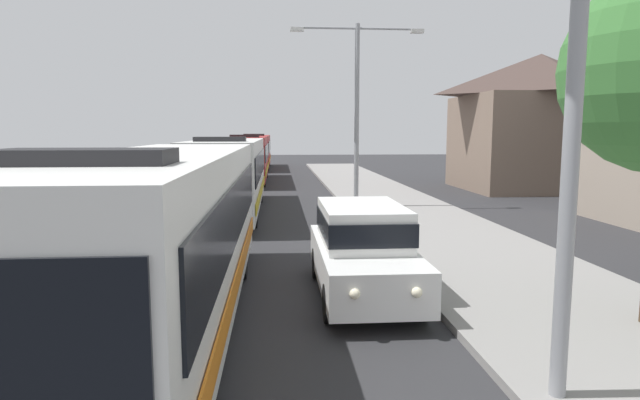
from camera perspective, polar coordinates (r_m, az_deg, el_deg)
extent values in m
cube|color=silver|center=(9.46, -16.55, -3.28)|extent=(2.50, 11.36, 2.70)
cube|color=black|center=(9.23, -8.89, -1.13)|extent=(0.04, 10.45, 1.00)
cube|color=black|center=(9.75, -23.94, -1.22)|extent=(0.04, 10.45, 1.00)
cube|color=orange|center=(9.46, -8.69, -8.03)|extent=(0.03, 10.79, 0.36)
cube|color=black|center=(6.03, -23.73, 4.25)|extent=(1.75, 0.90, 0.16)
cylinder|color=black|center=(6.34, -12.75, -19.97)|extent=(0.28, 1.00, 1.00)
cylinder|color=black|center=(12.59, -8.46, -6.05)|extent=(0.28, 1.00, 1.00)
cylinder|color=black|center=(12.93, -18.29, -5.98)|extent=(0.28, 1.00, 1.00)
cube|color=silver|center=(22.63, -9.56, 2.91)|extent=(2.50, 11.86, 2.70)
cube|color=black|center=(22.53, -6.35, 3.84)|extent=(0.04, 10.91, 1.00)
cube|color=black|center=(22.76, -12.77, 3.73)|extent=(0.04, 10.91, 1.00)
cube|color=black|center=(16.71, -11.33, 2.38)|extent=(2.30, 0.04, 1.20)
cube|color=gold|center=(22.63, -6.28, 0.93)|extent=(0.03, 11.26, 0.36)
cube|color=black|center=(19.03, -10.57, 6.39)|extent=(1.75, 0.90, 0.16)
cylinder|color=black|center=(19.05, -7.13, -1.49)|extent=(0.28, 1.00, 1.00)
cylinder|color=black|center=(19.27, -13.68, -1.54)|extent=(0.28, 1.00, 1.00)
cylinder|color=black|center=(25.92, -6.46, 0.84)|extent=(0.28, 1.00, 1.00)
cylinder|color=black|center=(26.09, -11.29, 0.79)|extent=(0.28, 1.00, 1.00)
cube|color=maroon|center=(36.55, -7.67, 4.57)|extent=(2.50, 11.33, 2.70)
cube|color=black|center=(36.49, -5.68, 5.14)|extent=(0.04, 10.42, 1.00)
cube|color=black|center=(36.63, -9.67, 5.09)|extent=(0.04, 10.42, 1.00)
cube|color=black|center=(30.87, -8.24, 4.63)|extent=(2.30, 0.04, 1.20)
cube|color=gold|center=(36.55, -5.64, 3.34)|extent=(0.03, 10.76, 0.36)
cube|color=black|center=(33.12, -8.02, 6.77)|extent=(1.75, 0.90, 0.16)
cylinder|color=black|center=(33.09, -6.05, 2.23)|extent=(0.28, 1.00, 1.00)
cylinder|color=black|center=(33.22, -9.85, 2.19)|extent=(0.28, 1.00, 1.00)
cylinder|color=black|center=(39.69, -5.81, 3.07)|extent=(0.28, 1.00, 1.00)
cylinder|color=black|center=(39.80, -8.98, 3.03)|extent=(0.28, 1.00, 1.00)
cube|color=maroon|center=(50.01, -6.84, 5.29)|extent=(2.50, 11.89, 2.70)
cube|color=black|center=(49.96, -5.38, 5.71)|extent=(0.04, 10.94, 1.00)
cube|color=black|center=(50.07, -8.31, 5.67)|extent=(0.04, 10.94, 1.00)
cube|color=black|center=(44.04, -7.15, 5.42)|extent=(2.30, 0.04, 1.20)
cube|color=orange|center=(50.01, -5.36, 4.40)|extent=(0.03, 11.29, 0.36)
cube|color=black|center=(46.42, -7.04, 6.91)|extent=(1.75, 0.90, 0.16)
cylinder|color=black|center=(46.36, -5.63, 3.67)|extent=(0.28, 1.00, 1.00)
cylinder|color=black|center=(46.45, -8.35, 3.64)|extent=(0.28, 1.00, 1.00)
cylinder|color=black|center=(53.30, -5.50, 4.14)|extent=(0.28, 1.00, 1.00)
cylinder|color=black|center=(53.38, -7.87, 4.11)|extent=(0.28, 1.00, 1.00)
cube|color=white|center=(11.11, 4.55, -6.73)|extent=(1.84, 4.73, 0.80)
cube|color=white|center=(11.09, 4.47, -2.53)|extent=(1.62, 2.74, 0.80)
cube|color=black|center=(11.09, 4.47, -2.53)|extent=(1.66, 2.84, 0.44)
sphere|color=#F9EFCC|center=(8.74, 3.73, -9.94)|extent=(0.18, 0.18, 0.18)
sphere|color=#F9EFCC|center=(8.93, 10.26, -9.66)|extent=(0.18, 0.18, 0.18)
cylinder|color=black|center=(9.71, 1.05, -10.94)|extent=(0.22, 0.70, 0.70)
cylinder|color=black|center=(9.99, 10.61, -10.53)|extent=(0.22, 0.70, 0.70)
cylinder|color=black|center=(12.51, -0.27, -6.76)|extent=(0.22, 0.70, 0.70)
cylinder|color=black|center=(12.74, 7.16, -6.56)|extent=(0.22, 0.70, 0.70)
cylinder|color=gray|center=(6.99, 25.70, 14.50)|extent=(0.20, 0.20, 8.40)
cylinder|color=gray|center=(23.35, 3.93, 8.84)|extent=(0.20, 0.20, 7.76)
cylinder|color=gray|center=(23.59, 0.79, 17.84)|extent=(2.55, 0.10, 0.10)
cube|color=silver|center=(23.50, -2.47, 17.68)|extent=(0.56, 0.28, 0.16)
cylinder|color=gray|center=(23.96, 7.18, 17.62)|extent=(2.55, 0.10, 0.10)
cube|color=silver|center=(24.23, 10.28, 17.26)|extent=(0.56, 0.28, 0.16)
cube|color=#7A6656|center=(34.06, 22.11, 5.67)|extent=(8.52, 7.39, 5.49)
pyramid|color=#42332D|center=(34.22, 22.43, 12.24)|extent=(8.94, 7.76, 2.35)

